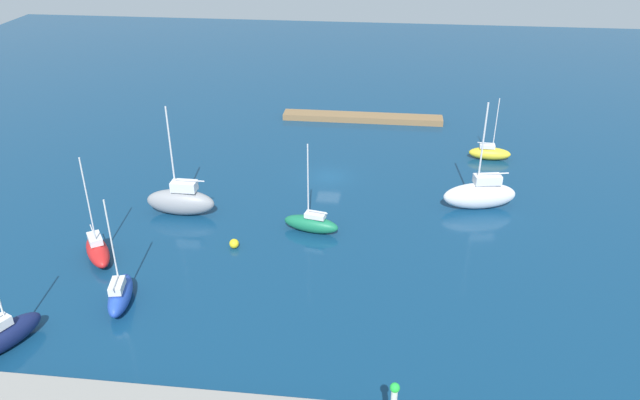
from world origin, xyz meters
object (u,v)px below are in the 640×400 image
at_px(sailboat_green_far_south, 311,223).
at_px(sailboat_navy_along_channel, 5,335).
at_px(sailboat_white_far_north, 480,194).
at_px(sailboat_gray_inner_mooring, 181,201).
at_px(sailboat_red_by_breakwater, 98,250).
at_px(pier_dock, 362,118).
at_px(sailboat_blue_off_beacon, 120,294).
at_px(sailboat_yellow_east_end, 490,153).
at_px(mooring_buoy_yellow, 234,244).

bearing_deg(sailboat_green_far_south, sailboat_navy_along_channel, 55.42).
xyz_separation_m(sailboat_white_far_north, sailboat_navy_along_channel, (34.96, 24.35, -0.46)).
relative_size(sailboat_green_far_south, sailboat_gray_inner_mooring, 0.80).
bearing_deg(sailboat_gray_inner_mooring, sailboat_red_by_breakwater, 62.16).
relative_size(pier_dock, sailboat_blue_off_beacon, 2.38).
xyz_separation_m(sailboat_yellow_east_end, mooring_buoy_yellow, (24.83, 22.09, -0.37)).
bearing_deg(sailboat_yellow_east_end, mooring_buoy_yellow, -136.12).
distance_m(sailboat_green_far_south, sailboat_yellow_east_end, 26.11).
xyz_separation_m(pier_dock, sailboat_red_by_breakwater, (20.69, 36.16, 0.48)).
height_order(pier_dock, sailboat_green_far_south, sailboat_green_far_south).
height_order(sailboat_blue_off_beacon, mooring_buoy_yellow, sailboat_blue_off_beacon).
relative_size(sailboat_white_far_north, sailboat_green_far_south, 1.26).
bearing_deg(sailboat_white_far_north, sailboat_yellow_east_end, -113.16).
bearing_deg(mooring_buoy_yellow, sailboat_red_by_breakwater, 15.31).
height_order(sailboat_white_far_north, sailboat_gray_inner_mooring, sailboat_gray_inner_mooring).
xyz_separation_m(sailboat_yellow_east_end, sailboat_navy_along_channel, (37.50, 36.46, 0.24)).
bearing_deg(sailboat_red_by_breakwater, sailboat_gray_inner_mooring, 116.73).
relative_size(sailboat_yellow_east_end, sailboat_navy_along_channel, 0.87).
relative_size(sailboat_white_far_north, sailboat_navy_along_channel, 1.29).
xyz_separation_m(sailboat_white_far_north, sailboat_yellow_east_end, (-2.54, -12.11, -0.70)).
distance_m(sailboat_white_far_north, sailboat_yellow_east_end, 12.39).
xyz_separation_m(pier_dock, sailboat_yellow_east_end, (-15.28, 11.02, 0.40)).
bearing_deg(sailboat_red_by_breakwater, pier_dock, 115.60).
bearing_deg(pier_dock, sailboat_gray_inner_mooring, 59.88).
xyz_separation_m(sailboat_green_far_south, sailboat_blue_off_beacon, (13.08, 12.47, 0.09)).
xyz_separation_m(sailboat_navy_along_channel, sailboat_red_by_breakwater, (-1.54, -11.32, -0.16)).
xyz_separation_m(sailboat_green_far_south, sailboat_red_by_breakwater, (17.56, 6.62, 0.00)).
relative_size(pier_dock, sailboat_navy_along_channel, 2.52).
height_order(sailboat_white_far_north, sailboat_green_far_south, sailboat_white_far_north).
bearing_deg(sailboat_blue_off_beacon, sailboat_navy_along_channel, 121.16).
xyz_separation_m(pier_dock, sailboat_green_far_south, (3.13, 29.53, 0.48)).
xyz_separation_m(pier_dock, sailboat_blue_off_beacon, (16.21, 42.01, 0.57)).
height_order(sailboat_green_far_south, sailboat_red_by_breakwater, sailboat_red_by_breakwater).
bearing_deg(sailboat_yellow_east_end, sailboat_blue_off_beacon, -133.24).
distance_m(pier_dock, sailboat_blue_off_beacon, 45.03).
relative_size(sailboat_red_by_breakwater, mooring_buoy_yellow, 11.34).
distance_m(sailboat_gray_inner_mooring, sailboat_navy_along_channel, 20.76).
distance_m(sailboat_white_far_north, sailboat_gray_inner_mooring, 29.14).
height_order(sailboat_red_by_breakwater, mooring_buoy_yellow, sailboat_red_by_breakwater).
xyz_separation_m(sailboat_gray_inner_mooring, mooring_buoy_yellow, (-6.50, 5.44, -1.02)).
relative_size(sailboat_gray_inner_mooring, sailboat_navy_along_channel, 1.30).
xyz_separation_m(sailboat_yellow_east_end, sailboat_gray_inner_mooring, (31.33, 16.64, 0.65)).
relative_size(sailboat_navy_along_channel, mooring_buoy_yellow, 9.95).
bearing_deg(sailboat_blue_off_beacon, sailboat_gray_inner_mooring, -11.80).
height_order(sailboat_white_far_north, mooring_buoy_yellow, sailboat_white_far_north).
bearing_deg(sailboat_white_far_north, sailboat_navy_along_channel, 23.56).
height_order(sailboat_blue_off_beacon, sailboat_red_by_breakwater, sailboat_red_by_breakwater).
bearing_deg(pier_dock, sailboat_blue_off_beacon, 68.89).
distance_m(sailboat_blue_off_beacon, mooring_buoy_yellow, 11.13).
bearing_deg(sailboat_navy_along_channel, sailboat_white_far_north, -29.93).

